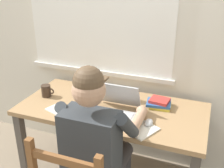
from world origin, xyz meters
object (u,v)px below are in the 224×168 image
computer_mouse (149,123)px  coffee_mug_spare (80,92)px  seated_person (98,143)px  coffee_mug_dark (46,91)px  desk (112,118)px  coffee_mug_white (130,96)px  laptop (114,108)px  book_stack_main (159,103)px

computer_mouse → coffee_mug_spare: (-0.63, 0.22, 0.03)m
seated_person → coffee_mug_dark: (-0.64, 0.40, 0.08)m
seated_person → coffee_mug_dark: size_ratio=10.63×
desk → coffee_mug_white: 0.23m
seated_person → desk: bearing=98.5°
laptop → coffee_mug_dark: (-0.63, 0.08, -0.00)m
desk → book_stack_main: (0.34, 0.13, 0.13)m
computer_mouse → book_stack_main: (0.02, 0.28, 0.02)m
book_stack_main → coffee_mug_white: bearing=175.5°
laptop → coffee_mug_spare: (-0.36, 0.16, -0.00)m
computer_mouse → coffee_mug_spare: 0.67m
seated_person → laptop: seated_person is taller
desk → book_stack_main: 0.39m
laptop → coffee_mug_spare: bearing=155.8°
computer_mouse → coffee_mug_white: 0.38m
coffee_mug_spare → book_stack_main: size_ratio=0.55×
coffee_mug_white → coffee_mug_dark: size_ratio=1.01×
coffee_mug_white → coffee_mug_dark: (-0.68, -0.17, 0.00)m
laptop → book_stack_main: (0.29, 0.23, -0.02)m
coffee_mug_white → coffee_mug_spare: coffee_mug_spare is taller
laptop → coffee_mug_spare: laptop is taller
laptop → computer_mouse: laptop is taller
coffee_mug_dark → coffee_mug_spare: (0.27, 0.08, 0.00)m
seated_person → coffee_mug_white: seated_person is taller
book_stack_main → desk: bearing=-158.6°
seated_person → coffee_mug_dark: 0.76m
desk → coffee_mug_white: bearing=56.7°
coffee_mug_spare → book_stack_main: (0.65, 0.07, -0.02)m
coffee_mug_dark → desk: bearing=1.5°
seated_person → coffee_mug_white: size_ratio=10.52×
desk → coffee_mug_dark: coffee_mug_dark is taller
coffee_mug_dark → book_stack_main: coffee_mug_dark is taller
computer_mouse → book_stack_main: book_stack_main is taller
coffee_mug_spare → seated_person: bearing=-52.8°
laptop → computer_mouse: (0.28, -0.06, -0.03)m
seated_person → coffee_mug_dark: seated_person is taller
computer_mouse → desk: bearing=155.6°
seated_person → computer_mouse: (0.26, 0.27, 0.05)m
coffee_mug_white → coffee_mug_spare: size_ratio=1.06×
coffee_mug_spare → laptop: bearing=-24.2°
laptop → coffee_mug_white: size_ratio=2.86×
book_stack_main → coffee_mug_spare: bearing=-174.2°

